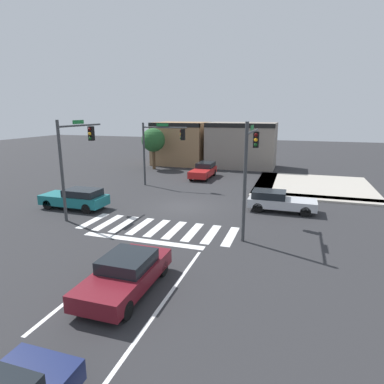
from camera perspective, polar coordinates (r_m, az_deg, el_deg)
name	(u,v)px	position (r m, az deg, el deg)	size (l,w,h in m)	color
ground_plane	(183,207)	(23.27, -1.59, -2.64)	(120.00, 120.00, 0.00)	#2B2B2D
crosswalk_near	(157,228)	(19.29, -6.04, -6.22)	(9.13, 2.98, 0.01)	silver
lane_markings	(88,311)	(12.36, -17.55, -19.04)	(6.80, 24.25, 0.01)	white
bike_detector_marking	(157,260)	(15.34, -6.15, -11.67)	(1.14, 1.14, 0.01)	yellow
curb_corner_northeast	(307,186)	(31.17, 19.32, 0.95)	(10.00, 10.60, 0.15)	#B2AA9E
storefront_row	(212,144)	(41.20, 3.53, 8.30)	(14.98, 5.82, 5.32)	#93704C
traffic_signal_northwest	(160,143)	(29.37, -5.51, 8.44)	(4.19, 0.32, 5.63)	#383A3D
traffic_signal_southeast	(250,159)	(18.07, 10.06, 5.72)	(0.32, 4.37, 6.11)	#383A3D
traffic_signal_southwest	(75,150)	(22.08, -19.59, 6.83)	(0.32, 4.41, 6.12)	#383A3D
car_maroon	(126,274)	(12.87, -11.40, -13.69)	(1.93, 4.51, 1.35)	maroon
car_silver	(279,201)	(22.95, 14.80, -1.50)	(4.45, 1.77, 1.36)	#B7BABF
car_red	(204,170)	(33.60, 2.03, 3.78)	(1.80, 4.61, 1.46)	red
car_teal	(76,198)	(24.10, -19.47, -1.02)	(4.60, 1.83, 1.43)	#196B70
roadside_tree	(153,140)	(38.63, -6.73, 8.91)	(2.72, 2.72, 4.76)	#4C3823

